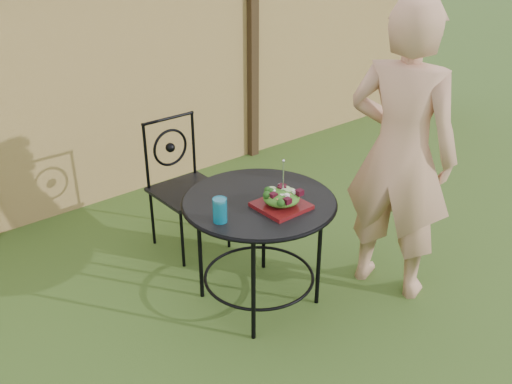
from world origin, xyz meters
TOP-DOWN VIEW (x-y plane):
  - ground at (0.00, 0.00)m, footprint 60.00×60.00m
  - fence at (-0.00, 2.19)m, footprint 8.00×0.12m
  - patio_table at (-0.21, 0.25)m, footprint 0.92×0.92m
  - patio_chair at (-0.17, 1.14)m, footprint 0.46×0.46m
  - diner at (0.56, -0.15)m, footprint 0.63×0.78m
  - salad_plate at (-0.18, 0.10)m, footprint 0.27×0.27m
  - salad at (-0.18, 0.10)m, footprint 0.21×0.21m
  - fork at (-0.17, 0.10)m, footprint 0.01×0.01m
  - drinking_glass at (-0.54, 0.19)m, footprint 0.08×0.08m

SIDE VIEW (x-z plane):
  - ground at x=0.00m, z-range 0.00..0.00m
  - patio_chair at x=-0.17m, z-range 0.03..0.98m
  - patio_table at x=-0.21m, z-range 0.22..0.95m
  - salad_plate at x=-0.18m, z-range 0.72..0.75m
  - salad at x=-0.18m, z-range 0.75..0.83m
  - drinking_glass at x=-0.54m, z-range 0.72..0.86m
  - fork at x=-0.17m, z-range 0.83..1.01m
  - diner at x=0.56m, z-range 0.00..1.87m
  - fence at x=0.00m, z-range 0.00..1.90m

